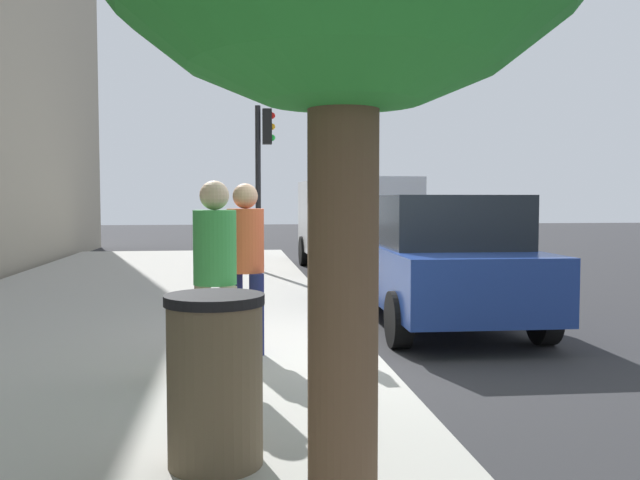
# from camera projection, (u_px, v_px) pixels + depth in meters

# --- Properties ---
(ground_plane) EXTENTS (80.00, 80.00, 0.00)m
(ground_plane) POSITION_uv_depth(u_px,v_px,m) (368.00, 358.00, 7.36)
(ground_plane) COLOR #2B2B2D
(ground_plane) RESTS_ON ground
(sidewalk_slab) EXTENTS (28.00, 6.00, 0.15)m
(sidewalk_slab) POSITION_uv_depth(u_px,v_px,m) (82.00, 359.00, 6.98)
(sidewalk_slab) COLOR #A8A59E
(sidewalk_slab) RESTS_ON ground_plane
(parking_meter) EXTENTS (0.36, 0.12, 1.41)m
(parking_meter) POSITION_uv_depth(u_px,v_px,m) (317.00, 250.00, 7.30)
(parking_meter) COLOR gray
(parking_meter) RESTS_ON sidewalk_slab
(pedestrian_at_meter) EXTENTS (0.46, 0.38, 1.73)m
(pedestrian_at_meter) POSITION_uv_depth(u_px,v_px,m) (246.00, 254.00, 6.92)
(pedestrian_at_meter) COLOR #191E4C
(pedestrian_at_meter) RESTS_ON sidewalk_slab
(pedestrian_bystander) EXTENTS (0.45, 0.38, 1.73)m
(pedestrian_bystander) POSITION_uv_depth(u_px,v_px,m) (215.00, 263.00, 5.93)
(pedestrian_bystander) COLOR tan
(pedestrian_bystander) RESTS_ON sidewalk_slab
(parked_sedan_near) EXTENTS (4.44, 2.05, 1.77)m
(parked_sedan_near) POSITION_uv_depth(u_px,v_px,m) (440.00, 260.00, 9.26)
(parked_sedan_near) COLOR navy
(parked_sedan_near) RESTS_ON ground_plane
(parked_van_far) EXTENTS (5.24, 2.21, 2.18)m
(parked_van_far) POSITION_uv_depth(u_px,v_px,m) (353.00, 219.00, 16.11)
(parked_van_far) COLOR silver
(parked_van_far) RESTS_ON ground_plane
(traffic_signal) EXTENTS (0.24, 0.44, 3.60)m
(traffic_signal) POSITION_uv_depth(u_px,v_px,m) (263.00, 160.00, 14.80)
(traffic_signal) COLOR black
(traffic_signal) RESTS_ON sidewalk_slab
(trash_bin) EXTENTS (0.59, 0.59, 1.01)m
(trash_bin) POSITION_uv_depth(u_px,v_px,m) (215.00, 379.00, 3.99)
(trash_bin) COLOR brown
(trash_bin) RESTS_ON sidewalk_slab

